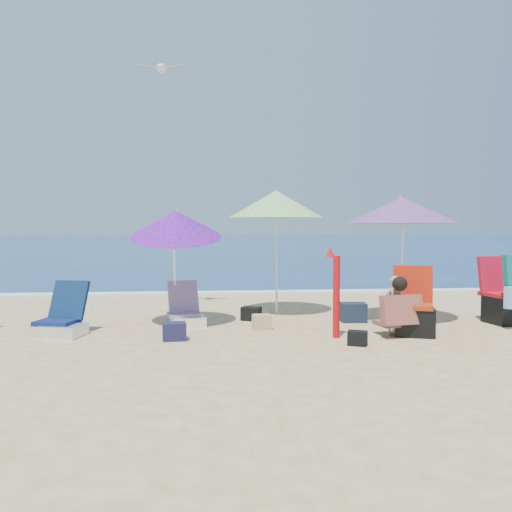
{
  "coord_description": "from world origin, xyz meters",
  "views": [
    {
      "loc": [
        -1.02,
        -7.05,
        1.55
      ],
      "look_at": [
        -0.3,
        1.0,
        1.1
      ],
      "focal_mm": 37.08,
      "sensor_mm": 36.0,
      "label": 1
    }
  ],
  "objects": [
    {
      "name": "ground",
      "position": [
        0.0,
        0.0,
        0.0
      ],
      "size": [
        120.0,
        120.0,
        0.0
      ],
      "color": "#D8BC84",
      "rests_on": "ground"
    },
    {
      "name": "sea",
      "position": [
        0.0,
        45.0,
        -0.05
      ],
      "size": [
        120.0,
        80.0,
        0.12
      ],
      "color": "navy",
      "rests_on": "ground"
    },
    {
      "name": "foam",
      "position": [
        0.0,
        5.1,
        0.02
      ],
      "size": [
        120.0,
        0.5,
        0.04
      ],
      "color": "white",
      "rests_on": "ground"
    },
    {
      "name": "umbrella_turquoise",
      "position": [
        2.1,
        1.29,
        1.82
      ],
      "size": [
        2.19,
        2.19,
        2.06
      ],
      "color": "white",
      "rests_on": "ground"
    },
    {
      "name": "umbrella_striped",
      "position": [
        0.16,
        2.21,
        1.94
      ],
      "size": [
        1.68,
        1.68,
        2.22
      ],
      "color": "silver",
      "rests_on": "ground"
    },
    {
      "name": "umbrella_blue",
      "position": [
        -1.53,
        1.22,
        1.6
      ],
      "size": [
        1.44,
        1.5,
        1.95
      ],
      "color": "white",
      "rests_on": "ground"
    },
    {
      "name": "furled_umbrella",
      "position": [
        0.73,
        0.14,
        0.7
      ],
      "size": [
        0.22,
        0.2,
        1.27
      ],
      "color": "#B70D0F",
      "rests_on": "ground"
    },
    {
      "name": "chair_navy",
      "position": [
        -3.1,
        0.65,
        0.2
      ],
      "size": [
        0.74,
        0.82,
        0.75
      ],
      "color": "#0D1C4E",
      "rests_on": "ground"
    },
    {
      "name": "chair_rainbow",
      "position": [
        -1.38,
        1.25,
        0.18
      ],
      "size": [
        0.64,
        0.73,
        0.68
      ],
      "color": "#DD604E",
      "rests_on": "ground"
    },
    {
      "name": "camp_chair_left",
      "position": [
        1.91,
        0.22,
        0.29
      ],
      "size": [
        0.73,
        0.71,
        0.98
      ],
      "color": "#AD2A0C",
      "rests_on": "ground"
    },
    {
      "name": "camp_chair_right",
      "position": [
        3.72,
        0.91,
        0.4
      ],
      "size": [
        0.69,
        1.02,
        1.12
      ],
      "color": "red",
      "rests_on": "ground"
    },
    {
      "name": "person_center",
      "position": [
        1.62,
        0.14,
        0.42
      ],
      "size": [
        0.61,
        0.61,
        0.86
      ],
      "color": "tan",
      "rests_on": "ground"
    },
    {
      "name": "bag_navy_a",
      "position": [
        -1.5,
        0.15,
        0.12
      ],
      "size": [
        0.34,
        0.27,
        0.24
      ],
      "color": "#1C1B3C",
      "rests_on": "ground"
    },
    {
      "name": "bag_black_a",
      "position": [
        -0.33,
        1.59,
        0.11
      ],
      "size": [
        0.37,
        0.32,
        0.22
      ],
      "color": "black",
      "rests_on": "ground"
    },
    {
      "name": "bag_tan",
      "position": [
        -0.23,
        0.8,
        0.11
      ],
      "size": [
        0.29,
        0.22,
        0.23
      ],
      "color": "tan",
      "rests_on": "ground"
    },
    {
      "name": "bag_navy_b",
      "position": [
        1.32,
        1.32,
        0.15
      ],
      "size": [
        0.44,
        0.34,
        0.31
      ],
      "color": "#182134",
      "rests_on": "ground"
    },
    {
      "name": "bag_black_b",
      "position": [
        0.91,
        -0.37,
        0.09
      ],
      "size": [
        0.29,
        0.25,
        0.19
      ],
      "color": "black",
      "rests_on": "ground"
    },
    {
      "name": "seagull",
      "position": [
        -1.85,
        2.62,
        4.36
      ],
      "size": [
        0.8,
        0.37,
        0.14
      ],
      "color": "white"
    }
  ]
}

